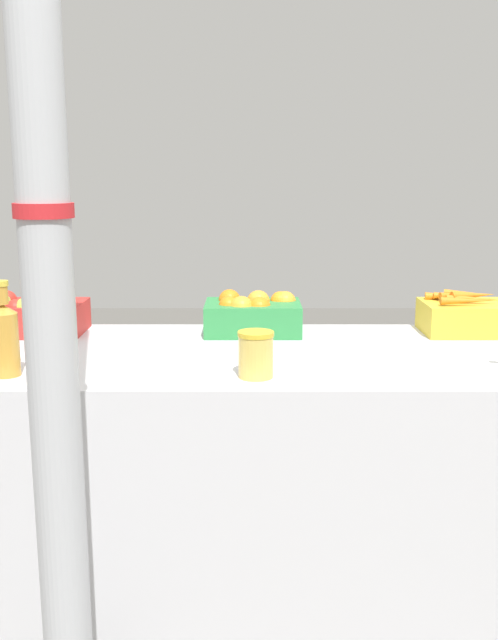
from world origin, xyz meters
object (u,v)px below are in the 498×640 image
Objects in this scene: juice_bottle_amber at (2,337)px; pickle_jar at (254,354)px; support_pole at (45,267)px; carrot_crate at (467,315)px; orange_crate at (250,313)px; apple_crate at (31,314)px.

juice_bottle_amber reaches higher than pickle_jar.
carrot_crate is (1.17, 0.96, -0.29)m from support_pole.
support_pole is at bearing -113.83° from orange_crate.
support_pole reaches higher than pickle_jar.
carrot_crate is 1.51m from juice_bottle_amber.
support_pole reaches higher than juice_bottle_amber.
apple_crate is 1.00× the size of carrot_crate.
support_pole is 1.05m from apple_crate.
orange_crate is 1.25× the size of juice_bottle_amber.
carrot_crate is at bearing 39.31° from support_pole.
orange_crate is (0.75, 0.00, 0.00)m from apple_crate.
pickle_jar is (0.01, -0.55, -0.00)m from orange_crate.
juice_bottle_amber reaches higher than orange_crate.
juice_bottle_amber is at bearing -159.33° from carrot_crate.
support_pole is 8.83× the size of juice_bottle_amber.
orange_crate is 1.00× the size of carrot_crate.
carrot_crate reaches higher than apple_crate.
orange_crate is 2.59× the size of pickle_jar.
juice_bottle_amber is 0.68m from pickle_jar.
apple_crate is 1.25× the size of juice_bottle_amber.
pickle_jar is (0.67, -0.02, -0.04)m from juice_bottle_amber.
orange_crate is 0.75m from carrot_crate.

